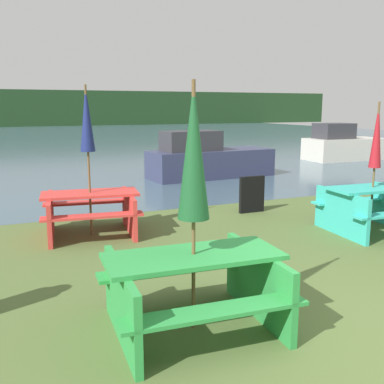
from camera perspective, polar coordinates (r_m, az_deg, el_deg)
name	(u,v)px	position (r m, az deg, el deg)	size (l,w,h in m)	color
water	(46,137)	(33.91, -18.05, 6.62)	(60.00, 50.00, 0.00)	#425B6B
far_treeline	(27,108)	(53.79, -20.25, 9.96)	(80.00, 1.60, 4.00)	#1E3D1E
picnic_table_green	(193,284)	(4.42, 0.19, -11.60)	(1.77, 1.48, 0.76)	green
picnic_table_teal	(371,206)	(8.33, 21.83, -1.61)	(1.62, 1.50, 0.79)	#33B7A8
picnic_table_red	(91,209)	(7.77, -12.75, -2.12)	(1.75, 1.57, 0.73)	red
umbrella_crimson	(377,137)	(8.18, 22.40, 6.47)	(0.20, 0.20, 2.22)	brown
umbrella_darkgreen	(194,152)	(4.11, 0.20, 5.06)	(0.30, 0.30, 2.38)	brown
umbrella_navy	(87,121)	(7.59, -13.22, 8.83)	(0.24, 0.24, 2.49)	brown
boat	(208,159)	(13.81, 1.98, 4.15)	(3.97, 1.63, 1.44)	#333856
boat_second	(343,146)	(19.42, 18.57, 5.58)	(3.26, 1.57, 1.49)	beige
signboard	(252,194)	(9.27, 7.61, -0.30)	(0.55, 0.08, 0.75)	black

